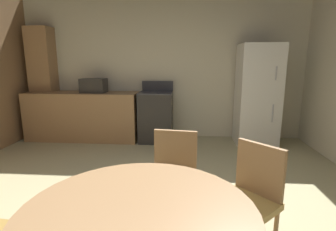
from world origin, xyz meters
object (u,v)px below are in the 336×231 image
object	(u,v)px
oven_range	(156,116)
refrigerator	(257,95)
microwave	(94,86)
chair_north	(173,175)
chair_northeast	(249,195)

from	to	relation	value
oven_range	refrigerator	xyz separation A→B (m)	(1.80, -0.05, 0.41)
oven_range	microwave	size ratio (longest dim) A/B	2.50
oven_range	chair_north	xyz separation A→B (m)	(0.46, -2.58, 0.03)
refrigerator	microwave	bearing A→B (deg)	179.03
oven_range	chair_northeast	distance (m)	3.05
oven_range	chair_north	size ratio (longest dim) A/B	1.26
oven_range	microwave	world-z (taller)	microwave
chair_northeast	chair_north	bearing A→B (deg)	-70.15
refrigerator	chair_northeast	bearing A→B (deg)	-105.15
microwave	oven_range	bearing A→B (deg)	0.18
oven_range	refrigerator	bearing A→B (deg)	-1.71
refrigerator	microwave	world-z (taller)	refrigerator
refrigerator	chair_northeast	size ratio (longest dim) A/B	2.02
chair_north	chair_northeast	bearing A→B (deg)	70.15
microwave	chair_north	xyz separation A→B (m)	(1.62, -2.57, -0.53)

